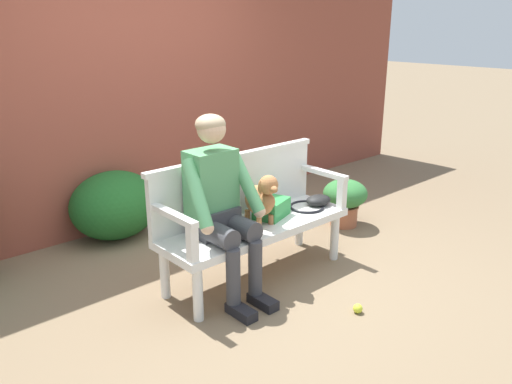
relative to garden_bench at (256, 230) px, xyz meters
name	(u,v)px	position (x,y,z in m)	size (l,w,h in m)	color
ground_plane	(256,276)	(0.00, 0.00, -0.39)	(40.00, 40.00, 0.00)	#7A664C
brick_garden_fence	(131,90)	(0.00, 1.80, 0.90)	(8.00, 0.30, 2.58)	brown
hedge_bush_far_left	(115,205)	(-0.44, 1.45, -0.08)	(0.82, 0.70, 0.63)	#1E5B23
garden_bench	(256,230)	(0.00, 0.00, 0.00)	(1.56, 0.53, 0.45)	white
bench_backrest	(236,184)	(0.00, 0.23, 0.31)	(1.60, 0.06, 0.50)	white
bench_armrest_left_end	(180,227)	(-0.74, -0.09, 0.26)	(0.06, 0.53, 0.28)	white
bench_armrest_right_end	(330,181)	(0.74, -0.09, 0.26)	(0.06, 0.53, 0.28)	white
person_seated	(219,201)	(-0.36, -0.02, 0.33)	(0.56, 0.66, 1.32)	black
dog_on_bench	(262,198)	(0.03, -0.03, 0.26)	(0.24, 0.41, 0.40)	#AD7042
tennis_racket	(303,207)	(0.52, -0.01, 0.07)	(0.44, 0.56, 0.03)	black
baseball_glove	(318,200)	(0.65, -0.06, 0.11)	(0.22, 0.17, 0.09)	black
sports_bag	(272,208)	(0.18, 0.02, 0.13)	(0.28, 0.20, 0.14)	#2D8E42
tennis_ball	(358,309)	(0.17, -0.87, -0.36)	(0.07, 0.07, 0.07)	#CCDB33
potted_plant	(345,198)	(1.36, 0.22, -0.11)	(0.43, 0.43, 0.46)	#A85B3D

